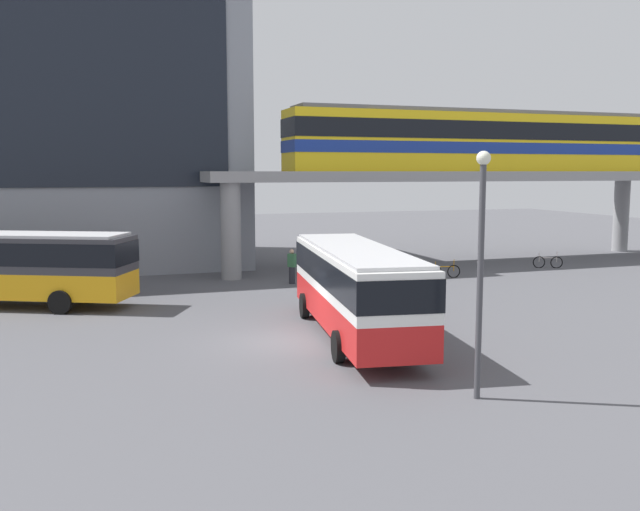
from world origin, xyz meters
name	(u,v)px	position (x,y,z in m)	size (l,w,h in m)	color
ground_plane	(228,293)	(0.00, 10.00, 0.00)	(120.00, 120.00, 0.00)	#515156
elevated_platform	(456,185)	(16.00, 16.35, 4.99)	(32.28, 5.57, 5.85)	gray
train	(483,140)	(17.83, 16.35, 7.82)	(25.94, 2.96, 3.84)	yellow
bus_main	(355,282)	(2.53, -0.19, 1.99)	(4.13, 11.29, 3.22)	red
bus_secondary	(6,261)	(-9.72, 9.87, 1.99)	(11.04, 7.09, 3.22)	orange
bicycle_orange	(445,271)	(12.32, 11.02, 0.36)	(1.76, 0.42, 1.04)	black
bicycle_brown	(366,272)	(8.10, 12.18, 0.36)	(1.79, 0.12, 1.04)	black
bicycle_silver	(548,262)	(20.21, 12.46, 0.36)	(1.66, 0.78, 1.04)	black
pedestrian_near_building	(292,267)	(3.75, 11.80, 0.86)	(0.46, 0.47, 1.82)	#26262D
lamp_post	(481,255)	(3.07, -7.40, 3.75)	(0.36, 0.36, 6.36)	#3F3F44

